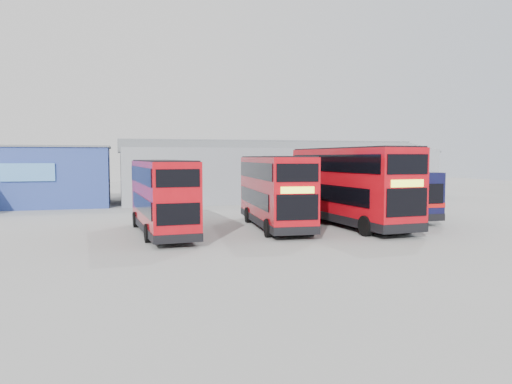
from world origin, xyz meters
The scene contains 7 objects.
ground_plane centered at (0.00, 0.00, 0.00)m, with size 120.00×120.00×0.00m, color gray.
office_block centered at (-14.00, 17.99, 2.58)m, with size 12.30×8.32×5.12m.
maintenance_shed centered at (8.00, 20.00, 2.60)m, with size 30.50×12.00×5.89m.
double_decker_left centered at (-4.96, -1.04, 2.00)m, with size 2.94×9.63×4.02m.
double_decker_centre centered at (1.66, -0.18, 2.11)m, with size 3.17×10.16×4.23m.
double_decker_right centered at (6.33, -0.62, 2.36)m, with size 3.49×11.38×4.75m.
single_decker_blue centered at (10.33, 3.47, 1.61)m, with size 2.99×12.02×3.25m.
Camera 1 is at (-7.19, -28.16, 4.17)m, focal length 35.00 mm.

